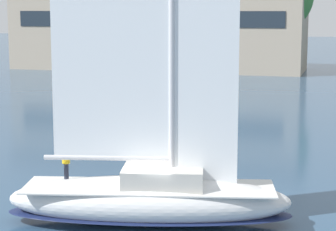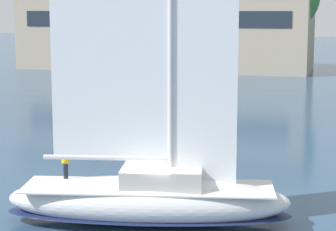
{
  "view_description": "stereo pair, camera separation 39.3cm",
  "coord_description": "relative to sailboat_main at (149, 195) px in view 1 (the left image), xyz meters",
  "views": [
    {
      "loc": [
        7.98,
        -25.54,
        9.01
      ],
      "look_at": [
        0.0,
        3.0,
        4.2
      ],
      "focal_mm": 70.0,
      "sensor_mm": 36.0,
      "label": 1
    },
    {
      "loc": [
        8.36,
        -25.44,
        9.01
      ],
      "look_at": [
        0.0,
        3.0,
        4.2
      ],
      "focal_mm": 70.0,
      "sensor_mm": 36.0,
      "label": 2
    }
  ],
  "objects": [
    {
      "name": "ground_plane",
      "position": [
        -0.02,
        -0.01,
        -1.28
      ],
      "size": [
        400.0,
        400.0,
        0.0
      ],
      "primitive_type": "plane",
      "color": "#2D4C6B"
    },
    {
      "name": "waterfront_building",
      "position": [
        -20.33,
        70.47,
        6.08
      ],
      "size": [
        44.85,
        14.35,
        14.65
      ],
      "color": "tan",
      "rests_on": "ground"
    },
    {
      "name": "sailboat_main",
      "position": [
        0.0,
        0.0,
        0.0
      ],
      "size": [
        12.56,
        5.89,
        16.63
      ],
      "color": "silver",
      "rests_on": "ground"
    },
    {
      "name": "sailboat_moored_near_marina",
      "position": [
        -11.2,
        49.82,
        -0.55
      ],
      "size": [
        2.23,
        7.84,
        10.76
      ],
      "color": "maroon",
      "rests_on": "ground"
    }
  ]
}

